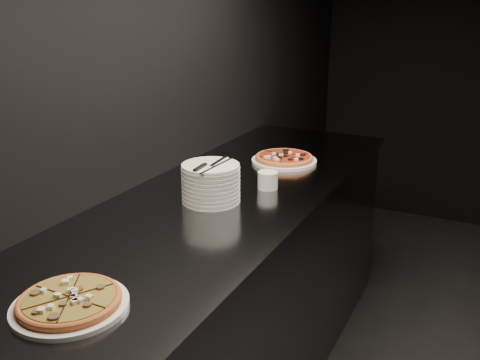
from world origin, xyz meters
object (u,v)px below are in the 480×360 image
at_px(counter, 222,300).
at_px(ramekin, 268,180).
at_px(cutlery, 210,165).
at_px(pizza_tomato, 284,159).
at_px(plate_stack, 211,183).
at_px(pizza_mushroom, 70,302).

height_order(counter, ramekin, ramekin).
bearing_deg(ramekin, cutlery, -117.26).
bearing_deg(ramekin, counter, -126.69).
xyz_separation_m(pizza_tomato, plate_stack, (-0.06, -0.60, 0.05)).
relative_size(pizza_mushroom, cutlery, 1.25).
xyz_separation_m(plate_stack, cutlery, (0.01, -0.02, 0.08)).
xyz_separation_m(pizza_mushroom, cutlery, (-0.05, 0.79, 0.13)).
bearing_deg(cutlery, pizza_tomato, 81.81).
distance_m(pizza_tomato, ramekin, 0.38).
bearing_deg(pizza_tomato, ramekin, -77.98).
height_order(pizza_mushroom, ramekin, ramekin).
bearing_deg(plate_stack, pizza_mushroom, -86.08).
xyz_separation_m(counter, ramekin, (0.13, 0.17, 0.50)).
bearing_deg(pizza_mushroom, pizza_tomato, 89.97).
height_order(counter, pizza_mushroom, pizza_mushroom).
bearing_deg(pizza_tomato, cutlery, -94.40).
bearing_deg(pizza_mushroom, cutlery, 93.37).
relative_size(counter, pizza_tomato, 7.15).
distance_m(plate_stack, ramekin, 0.27).
relative_size(cutlery, ramekin, 2.87).
bearing_deg(counter, ramekin, 53.31).
height_order(counter, plate_stack, plate_stack).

